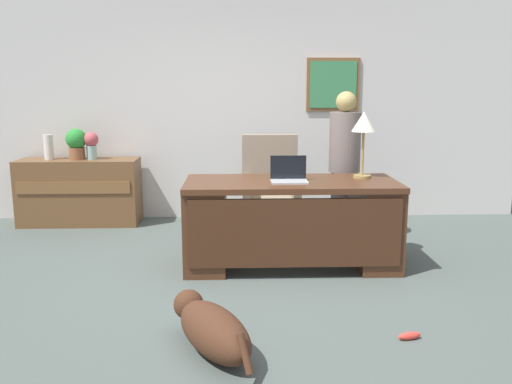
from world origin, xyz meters
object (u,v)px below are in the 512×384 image
Objects in this scene: dog_toy_bone at (409,336)px; armchair at (270,193)px; dog_lying at (211,328)px; vase_with_flowers at (91,144)px; person_standing at (344,167)px; desk_lamp at (364,126)px; credenza at (80,192)px; vase_empty at (49,147)px; potted_plant at (76,142)px; laptop at (289,175)px; desk at (291,220)px.

armchair is at bearing 107.13° from dog_toy_bone.
vase_with_flowers is at bearing 115.28° from dog_lying.
person_standing is at bearing -17.46° from vase_with_flowers.
armchair is 1.36m from desk_lamp.
credenza is at bearing 162.85° from armchair.
vase_with_flowers is (-2.81, 0.88, 0.16)m from person_standing.
vase_empty is 1.81× the size of dog_toy_bone.
armchair is 2.38m from potted_plant.
vase_with_flowers is (-2.16, 1.66, 0.12)m from laptop.
credenza is 3.86× the size of potted_plant.
armchair is 0.71× the size of person_standing.
vase_empty is (-2.66, 1.66, 0.08)m from laptop.
person_standing reaches higher than potted_plant.
vase_empty is 4.65m from dog_toy_bone.
dog_toy_bone is (-0.04, -1.66, -1.24)m from desk_lamp.
armchair is 3.48× the size of vase_with_flowers.
person_standing is 5.41× the size of vase_empty.
vase_with_flowers is (0.17, 0.00, 0.57)m from credenza.
dog_lying is at bearing -111.86° from desk.
armchair is at bearing -18.49° from vase_with_flowers.
armchair reaches higher than desk.
dog_lying is at bearing -62.35° from credenza.
dog_toy_bone is at bearing -46.48° from credenza.
vase_empty is (-0.50, 0.00, -0.04)m from vase_with_flowers.
vase_with_flowers is (-2.19, 1.65, 0.53)m from desk.
vase_with_flowers is at bearing 142.49° from laptop.
credenza is at bearing 153.94° from desk_lamp.
person_standing is at bearing 51.05° from desk.
vase_empty is at bearing 180.00° from vase_with_flowers.
vase_empty is 0.33m from potted_plant.
credenza is 2.33m from armchair.
dog_lying is 3.70m from vase_with_flowers.
potted_plant reaches higher than dog_lying.
desk is at bearing -37.06° from vase_with_flowers.
desk is at bearing 112.84° from dog_toy_bone.
desk_lamp is at bearing 14.48° from desk.
desk is 5.97× the size of vase_with_flowers.
desk is at bearing 14.48° from laptop.
armchair is at bearing 97.62° from desk.
dog_lying is (-0.65, -1.61, -0.28)m from desk.
desk_lamp is 3.78× the size of dog_toy_bone.
vase_empty is (-3.31, 0.88, 0.12)m from person_standing.
person_standing reaches higher than laptop.
desk_lamp reaches higher than armchair.
vase_empty is (-2.68, 1.65, 0.49)m from desk.
person_standing is 4.90× the size of laptop.
armchair is at bearing 96.02° from laptop.
credenza reaches higher than dog_lying.
laptop is 2.87m from potted_plant.
potted_plant reaches higher than credenza.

